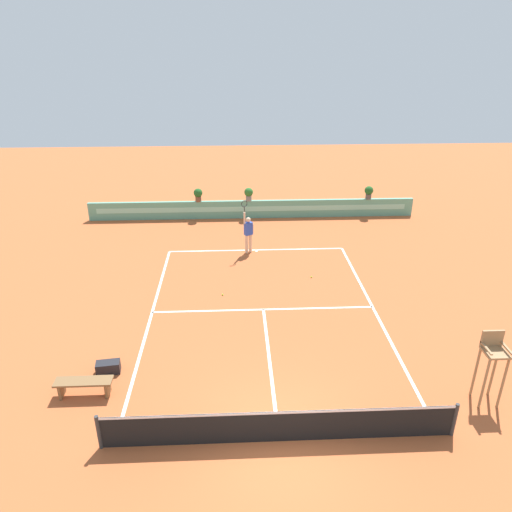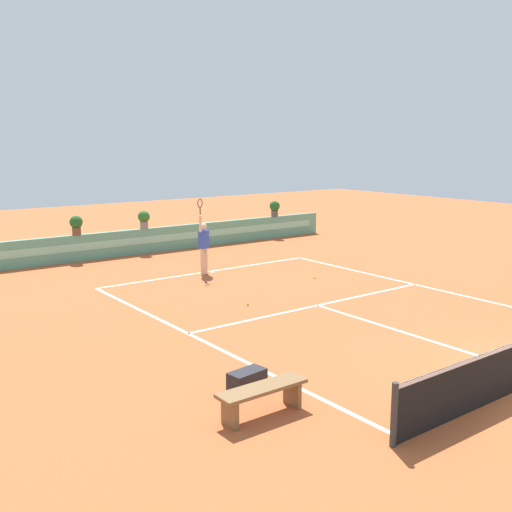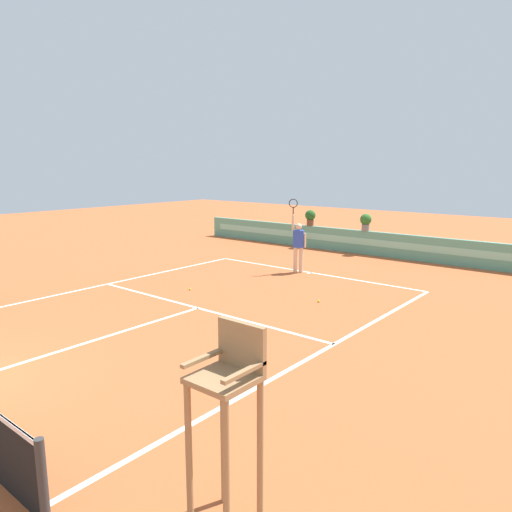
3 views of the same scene
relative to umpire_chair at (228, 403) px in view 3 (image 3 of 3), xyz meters
The scene contains 9 objects.
ground_plane 7.63m from the umpire_chair, 140.91° to the left, with size 60.00×60.00×0.00m, color #B2562D.
court_lines 8.10m from the umpire_chair, 136.91° to the left, with size 8.32×11.94×0.01m.
back_wall_barrier 16.23m from the umpire_chair, 111.08° to the left, with size 18.00×0.21×1.00m.
umpire_chair is the anchor object (origin of this frame).
tennis_player 12.10m from the umpire_chair, 120.94° to the left, with size 0.56×0.36×2.58m.
tennis_ball_near_baseline 9.77m from the umpire_chair, 139.52° to the left, with size 0.07×0.07×0.07m, color #CCE033.
tennis_ball_mid_court 8.57m from the umpire_chair, 115.57° to the left, with size 0.07×0.07×0.07m, color #CCE033.
potted_plant_centre 16.29m from the umpire_chair, 111.76° to the left, with size 0.48×0.48×0.72m.
potted_plant_left 17.50m from the umpire_chair, 120.19° to the left, with size 0.48×0.48×0.72m.
Camera 3 is at (8.84, -1.98, 3.68)m, focal length 33.41 mm.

